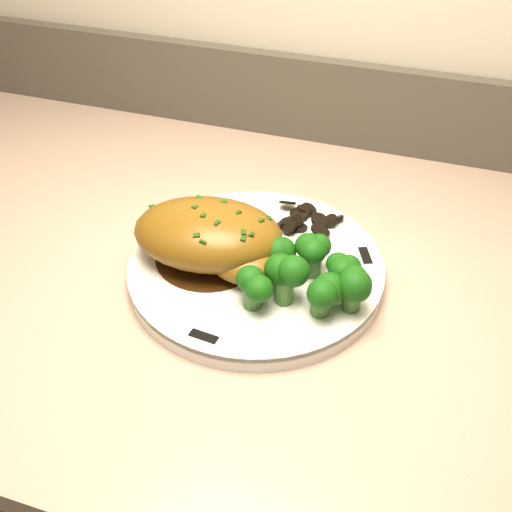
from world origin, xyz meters
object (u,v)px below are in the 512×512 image
(chicken_breast, at_px, (212,237))
(broccoli_florets, at_px, (306,276))
(plate, at_px, (256,270))
(counter, at_px, (165,451))

(chicken_breast, xyz_separation_m, broccoli_florets, (0.11, -0.02, -0.01))
(plate, xyz_separation_m, broccoli_florets, (0.06, -0.03, 0.03))
(chicken_breast, bearing_deg, plate, 2.77)
(chicken_breast, relative_size, broccoli_florets, 1.45)
(counter, relative_size, chicken_breast, 10.61)
(plate, distance_m, broccoli_florets, 0.08)
(counter, distance_m, chicken_breast, 0.46)
(broccoli_florets, bearing_deg, counter, 171.11)
(counter, relative_size, broccoli_florets, 15.36)
(counter, bearing_deg, chicken_breast, -5.27)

